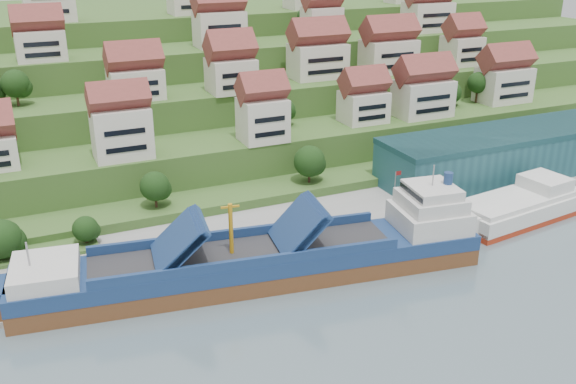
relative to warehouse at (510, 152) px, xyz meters
name	(u,v)px	position (x,y,z in m)	size (l,w,h in m)	color
ground	(334,263)	(-52.00, -17.00, -7.20)	(300.00, 300.00, 0.00)	slate
quay	(388,205)	(-32.00, -2.00, -6.10)	(180.00, 14.00, 2.20)	gray
hillside	(171,80)	(-52.00, 86.55, 3.46)	(260.00, 128.00, 31.00)	#2D4C1E
hillside_village	(244,55)	(-44.51, 43.93, 17.08)	(153.86, 63.13, 29.83)	beige
hillside_trees	(181,120)	(-65.59, 25.14, 8.27)	(140.32, 62.94, 30.48)	#1A3A13
warehouse	(510,152)	(0.00, 0.00, 0.00)	(60.00, 15.00, 10.00)	#204F57
flagpole	(395,188)	(-33.89, -7.00, -0.32)	(1.28, 0.16, 8.00)	gray
cargo_ship	(268,261)	(-63.99, -17.17, -4.08)	(74.02, 21.42, 16.16)	brown
second_ship	(521,207)	(-10.85, -15.80, -4.78)	(28.74, 13.72, 8.02)	maroon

